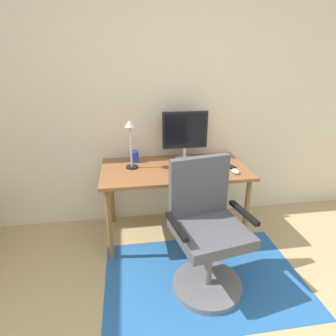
# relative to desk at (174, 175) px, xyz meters

# --- Properties ---
(wall_back) EXTENTS (6.00, 0.10, 2.60)m
(wall_back) POSITION_rel_desk_xyz_m (-0.13, 0.43, 0.66)
(wall_back) COLOR beige
(wall_back) RESTS_ON ground
(area_rug) EXTENTS (1.57, 1.06, 0.01)m
(area_rug) POSITION_rel_desk_xyz_m (0.13, -0.66, -0.64)
(area_rug) COLOR #265F9F
(area_rug) RESTS_ON ground
(desk) EXTENTS (1.34, 0.71, 0.71)m
(desk) POSITION_rel_desk_xyz_m (0.00, 0.00, 0.00)
(desk) COLOR brown
(desk) RESTS_ON ground
(monitor) EXTENTS (0.44, 0.18, 0.48)m
(monitor) POSITION_rel_desk_xyz_m (0.14, 0.21, 0.35)
(monitor) COLOR #B2B2B7
(monitor) RESTS_ON desk
(keyboard) EXTENTS (0.43, 0.13, 0.02)m
(keyboard) POSITION_rel_desk_xyz_m (0.18, -0.23, 0.08)
(keyboard) COLOR white
(keyboard) RESTS_ON desk
(computer_mouse) EXTENTS (0.06, 0.10, 0.03)m
(computer_mouse) POSITION_rel_desk_xyz_m (0.51, -0.21, 0.09)
(computer_mouse) COLOR white
(computer_mouse) RESTS_ON desk
(coffee_cup) EXTENTS (0.09, 0.09, 0.11)m
(coffee_cup) POSITION_rel_desk_xyz_m (-0.36, 0.22, 0.12)
(coffee_cup) COLOR #2737A2
(coffee_cup) RESTS_ON desk
(cell_phone) EXTENTS (0.11, 0.16, 0.01)m
(cell_phone) POSITION_rel_desk_xyz_m (0.51, -0.04, 0.07)
(cell_phone) COLOR black
(cell_phone) RESTS_ON desk
(desk_lamp) EXTENTS (0.11, 0.11, 0.44)m
(desk_lamp) POSITION_rel_desk_xyz_m (-0.39, 0.06, 0.37)
(desk_lamp) COLOR black
(desk_lamp) RESTS_ON desk
(office_chair) EXTENTS (0.62, 0.56, 1.00)m
(office_chair) POSITION_rel_desk_xyz_m (0.12, -0.71, -0.21)
(office_chair) COLOR slate
(office_chair) RESTS_ON ground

